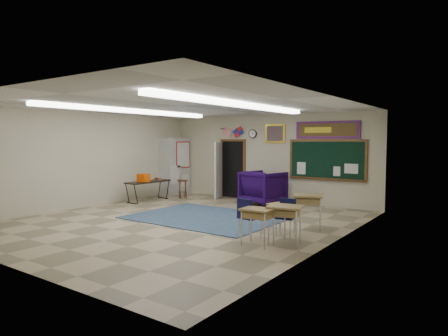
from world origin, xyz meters
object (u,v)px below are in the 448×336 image
Objects in this scene: student_desk_front_left at (282,218)px; folding_table at (148,190)px; student_desk_front_right at (308,210)px; wooden_stool at (183,189)px; wingback_armchair at (263,188)px.

folding_table is (-6.17, 1.90, -0.02)m from student_desk_front_left.
wooden_stool is (-5.76, 2.05, -0.11)m from student_desk_front_right.
student_desk_front_left is 1.04m from student_desk_front_right.
wingback_armchair reaches higher than wooden_stool.
wingback_armchair reaches higher than student_desk_front_left.
folding_table is at bearing -116.22° from wooden_stool.
student_desk_front_left is 6.45m from folding_table.
wooden_stool is at bearing 139.11° from student_desk_front_right.
folding_table is at bearing 150.79° from student_desk_front_right.
student_desk_front_right reaches higher than wooden_stool.
student_desk_front_left is 1.06× the size of wooden_stool.
student_desk_front_left is 6.38m from wooden_stool.
student_desk_front_right is (0.17, 1.02, 0.06)m from student_desk_front_left.
student_desk_front_right is at bearing -7.45° from folding_table.
wingback_armchair reaches higher than student_desk_front_right.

